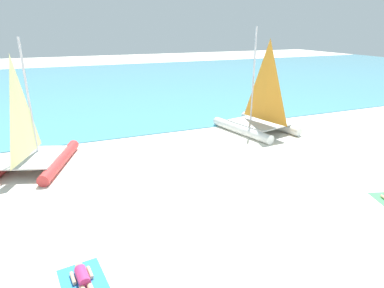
{
  "coord_description": "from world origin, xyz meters",
  "views": [
    {
      "loc": [
        -5.42,
        -8.56,
        6.31
      ],
      "look_at": [
        0.0,
        4.57,
        1.2
      ],
      "focal_mm": 30.8,
      "sensor_mm": 36.0,
      "label": 1
    }
  ],
  "objects_px": {
    "sailboat_red": "(32,150)",
    "towel_left": "(85,286)",
    "sailboat_white": "(258,117)",
    "sunbather_left": "(84,280)"
  },
  "relations": [
    {
      "from": "sailboat_red",
      "to": "towel_left",
      "type": "height_order",
      "value": "sailboat_red"
    },
    {
      "from": "sailboat_red",
      "to": "towel_left",
      "type": "xyz_separation_m",
      "value": [
        1.45,
        -8.78,
        -0.87
      ]
    },
    {
      "from": "towel_left",
      "to": "sailboat_white",
      "type": "bearing_deg",
      "value": 40.05
    },
    {
      "from": "sailboat_white",
      "to": "sailboat_red",
      "type": "relative_size",
      "value": 1.07
    },
    {
      "from": "sailboat_red",
      "to": "sunbather_left",
      "type": "bearing_deg",
      "value": -61.04
    },
    {
      "from": "sailboat_red",
      "to": "towel_left",
      "type": "bearing_deg",
      "value": -61.06
    },
    {
      "from": "sailboat_red",
      "to": "sunbather_left",
      "type": "xyz_separation_m",
      "value": [
        1.45,
        -8.71,
        -0.74
      ]
    },
    {
      "from": "sailboat_white",
      "to": "sunbather_left",
      "type": "xyz_separation_m",
      "value": [
        -11.46,
        -9.56,
        -0.81
      ]
    },
    {
      "from": "sailboat_white",
      "to": "towel_left",
      "type": "xyz_separation_m",
      "value": [
        -11.45,
        -9.63,
        -0.93
      ]
    },
    {
      "from": "sunbather_left",
      "to": "sailboat_white",
      "type": "bearing_deg",
      "value": 32.29
    }
  ]
}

